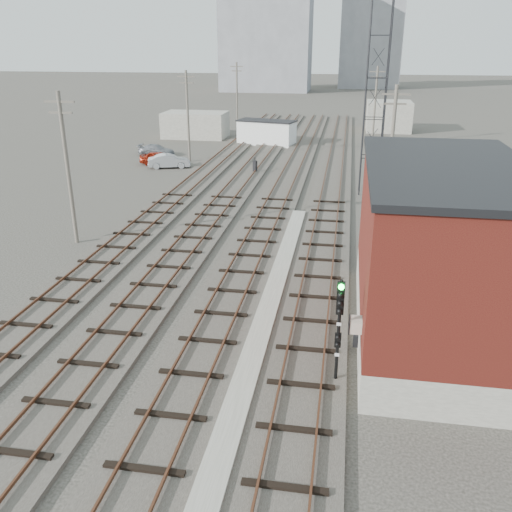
% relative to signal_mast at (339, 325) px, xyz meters
% --- Properties ---
extents(ground, '(320.00, 320.00, 0.00)m').
position_rel_signal_mast_xyz_m(ground, '(-3.70, 52.36, -2.39)').
color(ground, '#282621').
rests_on(ground, ground).
extents(track_right, '(3.20, 90.00, 0.39)m').
position_rel_signal_mast_xyz_m(track_right, '(-1.20, 31.36, -2.29)').
color(track_right, '#332D28').
rests_on(track_right, ground).
extents(track_mid_right, '(3.20, 90.00, 0.39)m').
position_rel_signal_mast_xyz_m(track_mid_right, '(-5.20, 31.36, -2.29)').
color(track_mid_right, '#332D28').
rests_on(track_mid_right, ground).
extents(track_mid_left, '(3.20, 90.00, 0.39)m').
position_rel_signal_mast_xyz_m(track_mid_left, '(-9.20, 31.36, -2.29)').
color(track_mid_left, '#332D28').
rests_on(track_mid_left, ground).
extents(track_left, '(3.20, 90.00, 0.39)m').
position_rel_signal_mast_xyz_m(track_left, '(-13.20, 31.36, -2.29)').
color(track_left, '#332D28').
rests_on(track_left, ground).
extents(platform_curb, '(0.90, 28.00, 0.26)m').
position_rel_signal_mast_xyz_m(platform_curb, '(-3.20, 6.36, -2.26)').
color(platform_curb, gray).
rests_on(platform_curb, ground).
extents(brick_building, '(6.54, 12.20, 7.22)m').
position_rel_signal_mast_xyz_m(brick_building, '(3.80, 4.36, 1.24)').
color(brick_building, gray).
rests_on(brick_building, ground).
extents(lattice_tower, '(1.60, 1.60, 15.00)m').
position_rel_signal_mast_xyz_m(lattice_tower, '(1.80, 27.36, 5.11)').
color(lattice_tower, black).
rests_on(lattice_tower, ground).
extents(utility_pole_left_a, '(1.80, 0.24, 9.00)m').
position_rel_signal_mast_xyz_m(utility_pole_left_a, '(-16.20, 12.36, 2.40)').
color(utility_pole_left_a, '#595147').
rests_on(utility_pole_left_a, ground).
extents(utility_pole_left_b, '(1.80, 0.24, 9.00)m').
position_rel_signal_mast_xyz_m(utility_pole_left_b, '(-16.20, 37.36, 2.40)').
color(utility_pole_left_b, '#595147').
rests_on(utility_pole_left_b, ground).
extents(utility_pole_left_c, '(1.80, 0.24, 9.00)m').
position_rel_signal_mast_xyz_m(utility_pole_left_c, '(-16.20, 62.36, 2.40)').
color(utility_pole_left_c, '#595147').
rests_on(utility_pole_left_c, ground).
extents(utility_pole_right_a, '(1.80, 0.24, 9.00)m').
position_rel_signal_mast_xyz_m(utility_pole_right_a, '(2.80, 20.36, 2.40)').
color(utility_pole_right_a, '#595147').
rests_on(utility_pole_right_a, ground).
extents(utility_pole_right_b, '(1.80, 0.24, 9.00)m').
position_rel_signal_mast_xyz_m(utility_pole_right_b, '(2.80, 50.36, 2.40)').
color(utility_pole_right_b, '#595147').
rests_on(utility_pole_right_b, ground).
extents(apartment_left, '(22.00, 14.00, 30.00)m').
position_rel_signal_mast_xyz_m(apartment_left, '(-21.70, 127.36, 12.61)').
color(apartment_left, gray).
rests_on(apartment_left, ground).
extents(apartment_right, '(16.00, 12.00, 26.00)m').
position_rel_signal_mast_xyz_m(apartment_right, '(4.30, 142.36, 10.61)').
color(apartment_right, gray).
rests_on(apartment_right, ground).
extents(shed_left, '(8.00, 5.00, 3.20)m').
position_rel_signal_mast_xyz_m(shed_left, '(-19.70, 52.36, -0.79)').
color(shed_left, gray).
rests_on(shed_left, ground).
extents(shed_right, '(6.00, 6.00, 4.00)m').
position_rel_signal_mast_xyz_m(shed_right, '(5.30, 62.36, -0.39)').
color(shed_right, gray).
rests_on(shed_right, ground).
extents(signal_mast, '(0.40, 0.41, 4.07)m').
position_rel_signal_mast_xyz_m(signal_mast, '(0.00, 0.00, 0.00)').
color(signal_mast, gray).
rests_on(signal_mast, ground).
extents(switch_stand, '(0.42, 0.42, 1.43)m').
position_rel_signal_mast_xyz_m(switch_stand, '(-8.56, 32.93, -1.72)').
color(switch_stand, black).
rests_on(switch_stand, ground).
extents(site_trailer, '(7.40, 4.53, 2.90)m').
position_rel_signal_mast_xyz_m(site_trailer, '(-9.81, 48.56, -0.93)').
color(site_trailer, white).
rests_on(site_trailer, ground).
extents(car_red, '(4.00, 1.81, 1.33)m').
position_rel_signal_mast_xyz_m(car_red, '(-18.72, 35.16, -1.73)').
color(car_red, maroon).
rests_on(car_red, ground).
extents(car_silver, '(4.33, 2.60, 1.35)m').
position_rel_signal_mast_xyz_m(car_silver, '(-17.29, 33.94, -1.72)').
color(car_silver, '#9EA1A6').
rests_on(car_silver, ground).
extents(car_grey, '(4.10, 1.83, 1.17)m').
position_rel_signal_mast_xyz_m(car_grey, '(-20.65, 39.80, -1.81)').
color(car_grey, gray).
rests_on(car_grey, ground).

